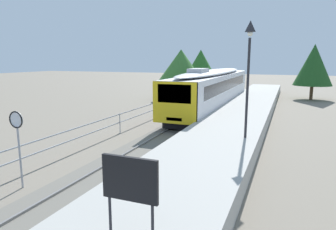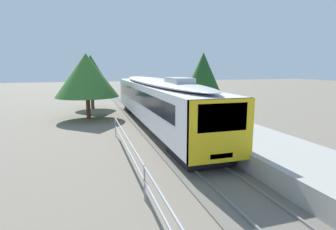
# 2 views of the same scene
# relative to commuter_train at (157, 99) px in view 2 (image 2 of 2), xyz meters

# --- Properties ---
(ground_plane) EXTENTS (160.00, 160.00, 0.00)m
(ground_plane) POSITION_rel_commuter_train_xyz_m (-3.00, -9.93, -2.15)
(ground_plane) COLOR slate
(track_rails) EXTENTS (3.20, 60.00, 0.14)m
(track_rails) POSITION_rel_commuter_train_xyz_m (0.00, -9.93, -2.11)
(track_rails) COLOR #6B665B
(track_rails) RESTS_ON ground
(commuter_train) EXTENTS (2.82, 20.44, 3.74)m
(commuter_train) POSITION_rel_commuter_train_xyz_m (0.00, 0.00, 0.00)
(commuter_train) COLOR silver
(commuter_train) RESTS_ON track_rails
(station_platform) EXTENTS (3.90, 60.00, 0.90)m
(station_platform) POSITION_rel_commuter_train_xyz_m (3.25, -9.93, -1.70)
(station_platform) COLOR #A8A59E
(station_platform) RESTS_ON ground
(tree_behind_carpark) EXTENTS (5.41, 5.41, 5.64)m
(tree_behind_carpark) POSITION_rel_commuter_train_xyz_m (-4.90, 5.09, 1.63)
(tree_behind_carpark) COLOR brown
(tree_behind_carpark) RESTS_ON ground
(tree_behind_station_far) EXTENTS (4.20, 4.20, 6.25)m
(tree_behind_station_far) POSITION_rel_commuter_train_xyz_m (8.77, 11.19, 1.78)
(tree_behind_station_far) COLOR brown
(tree_behind_station_far) RESTS_ON ground
(tree_distant_left) EXTENTS (4.06, 4.06, 5.78)m
(tree_distant_left) POSITION_rel_commuter_train_xyz_m (-4.39, 11.26, 1.84)
(tree_distant_left) COLOR brown
(tree_distant_left) RESTS_ON ground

